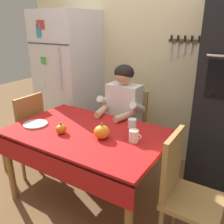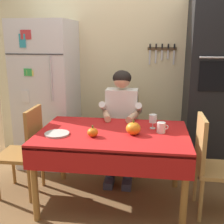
% 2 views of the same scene
% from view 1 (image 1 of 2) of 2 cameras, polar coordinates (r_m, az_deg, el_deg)
% --- Properties ---
extents(ground_plane, '(10.00, 10.00, 0.00)m').
position_cam_1_polar(ground_plane, '(2.51, -6.76, -20.86)').
color(ground_plane, brown).
rests_on(ground_plane, ground).
extents(back_wall_assembly, '(3.70, 0.13, 2.60)m').
position_cam_1_polar(back_wall_assembly, '(3.05, 9.33, 13.59)').
color(back_wall_assembly, beige).
rests_on(back_wall_assembly, ground).
extents(refrigerator, '(0.68, 0.71, 1.80)m').
position_cam_1_polar(refrigerator, '(3.32, -10.05, 7.09)').
color(refrigerator, silver).
rests_on(refrigerator, ground).
extents(dining_table, '(1.40, 0.90, 0.74)m').
position_cam_1_polar(dining_table, '(2.19, -6.22, -6.70)').
color(dining_table, '#9E6B33').
rests_on(dining_table, ground).
extents(chair_behind_person, '(0.40, 0.40, 0.93)m').
position_cam_1_polar(chair_behind_person, '(2.84, 3.94, -3.20)').
color(chair_behind_person, tan).
rests_on(chair_behind_person, ground).
extents(seated_person, '(0.47, 0.55, 1.25)m').
position_cam_1_polar(seated_person, '(2.61, 2.10, -0.06)').
color(seated_person, '#38384C').
rests_on(seated_person, ground).
extents(chair_left_side, '(0.40, 0.40, 0.93)m').
position_cam_1_polar(chair_left_side, '(2.88, -19.69, -4.11)').
color(chair_left_side, '#9E6B33').
rests_on(chair_left_side, ground).
extents(chair_right_side, '(0.40, 0.40, 0.93)m').
position_cam_1_polar(chair_right_side, '(1.91, 16.58, -17.09)').
color(chair_right_side, tan).
rests_on(chair_right_side, ground).
extents(coffee_mug, '(0.11, 0.08, 0.10)m').
position_cam_1_polar(coffee_mug, '(1.96, 5.24, -5.67)').
color(coffee_mug, white).
rests_on(coffee_mug, dining_table).
extents(wine_glass, '(0.07, 0.07, 0.14)m').
position_cam_1_polar(wine_glass, '(2.06, 4.80, -2.83)').
color(wine_glass, white).
rests_on(wine_glass, dining_table).
extents(pumpkin_large, '(0.10, 0.10, 0.10)m').
position_cam_1_polar(pumpkin_large, '(2.14, -12.00, -3.98)').
color(pumpkin_large, orange).
rests_on(pumpkin_large, dining_table).
extents(pumpkin_medium, '(0.13, 0.13, 0.14)m').
position_cam_1_polar(pumpkin_medium, '(2.00, -2.42, -4.75)').
color(pumpkin_medium, orange).
rests_on(pumpkin_medium, dining_table).
extents(serving_tray, '(0.23, 0.23, 0.02)m').
position_cam_1_polar(serving_tray, '(2.39, -17.70, -2.77)').
color(serving_tray, '#B7B2A8').
rests_on(serving_tray, dining_table).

